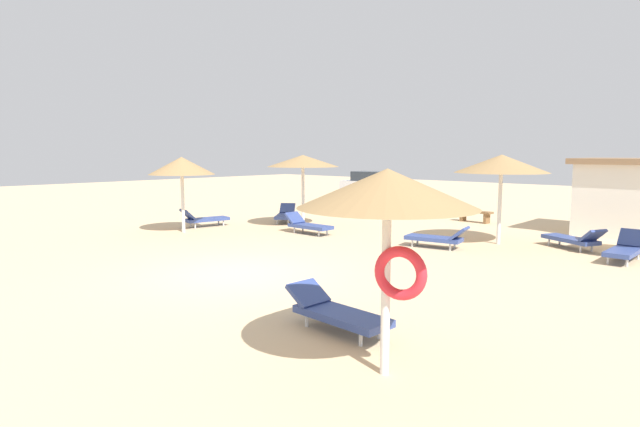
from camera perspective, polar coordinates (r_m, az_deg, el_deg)
ground_plane at (r=12.49m, az=-9.38°, el=-6.70°), size 80.00×80.00×0.00m
parasol_0 at (r=19.78m, az=-1.94°, el=5.92°), size 2.80×2.80×2.82m
parasol_1 at (r=16.97m, az=19.78°, el=5.28°), size 2.91×2.91×2.85m
parasol_2 at (r=6.47m, az=7.63°, el=2.47°), size 2.32×2.32×2.72m
parasol_3 at (r=19.06m, az=-15.34°, el=5.18°), size 2.37×2.37×2.76m
lounger_0 at (r=21.34m, az=-3.94°, el=-0.11°), size 1.66×1.88×0.72m
lounger_1 at (r=17.13m, az=26.70°, el=-2.57°), size 1.97×1.43×0.73m
lounger_2 at (r=8.46m, az=1.77°, el=-11.02°), size 1.94×0.75×0.67m
lounger_3 at (r=20.47m, az=-12.97°, el=-0.57°), size 0.97×1.96×0.75m
lounger_4 at (r=15.96m, az=31.18°, el=-3.46°), size 0.68×1.87×0.79m
lounger_5 at (r=18.24m, az=-1.39°, el=-1.30°), size 1.89×0.64×0.73m
lounger_6 at (r=15.92m, az=13.15°, el=-2.68°), size 1.97×0.97×0.72m
bench_0 at (r=22.17m, az=17.05°, el=-0.06°), size 1.53×0.52×0.49m
bench_1 at (r=23.90m, az=10.02°, el=0.62°), size 0.51×1.53×0.49m
parked_car at (r=32.43m, az=5.90°, el=3.16°), size 4.17×2.34×1.72m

